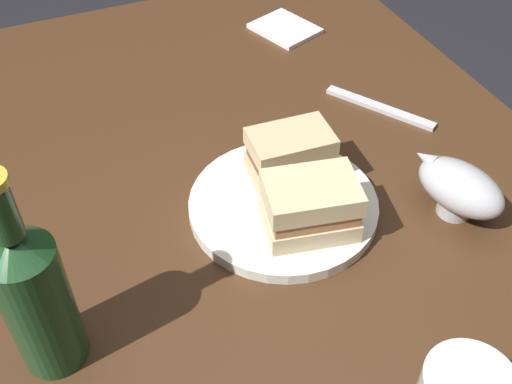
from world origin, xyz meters
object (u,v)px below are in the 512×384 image
(sandwich_half_right, at_px, (290,154))
(napkin, at_px, (285,29))
(plate, at_px, (283,205))
(sandwich_half_left, at_px, (310,206))
(fork, at_px, (380,108))
(gravy_boat, at_px, (459,187))
(cider_bottle, at_px, (34,295))

(sandwich_half_right, height_order, napkin, sandwich_half_right)
(plate, distance_m, sandwich_half_right, 0.07)
(sandwich_half_left, bearing_deg, fork, 130.71)
(gravy_boat, bearing_deg, cider_bottle, -89.25)
(sandwich_half_left, distance_m, napkin, 0.50)
(sandwich_half_right, bearing_deg, napkin, 155.45)
(sandwich_half_right, xyz_separation_m, gravy_boat, (0.13, 0.17, -0.01))
(cider_bottle, relative_size, fork, 1.40)
(sandwich_half_right, bearing_deg, cider_bottle, -67.44)
(napkin, bearing_deg, plate, -25.60)
(gravy_boat, height_order, napkin, gravy_boat)
(sandwich_half_right, bearing_deg, sandwich_half_left, -11.58)
(cider_bottle, distance_m, napkin, 0.72)
(sandwich_half_right, bearing_deg, gravy_boat, 51.96)
(plate, height_order, sandwich_half_left, sandwich_half_left)
(plate, relative_size, napkin, 2.22)
(cider_bottle, bearing_deg, gravy_boat, 90.75)
(plate, height_order, fork, plate)
(sandwich_half_left, bearing_deg, napkin, 157.98)
(napkin, relative_size, fork, 0.61)
(sandwich_half_right, relative_size, cider_bottle, 0.44)
(sandwich_half_left, xyz_separation_m, napkin, (-0.47, 0.19, -0.05))
(plate, distance_m, napkin, 0.46)
(plate, relative_size, cider_bottle, 0.97)
(sandwich_half_right, distance_m, napkin, 0.41)
(napkin, bearing_deg, fork, 6.60)
(cider_bottle, relative_size, napkin, 2.29)
(plate, bearing_deg, sandwich_half_left, 10.47)
(gravy_boat, bearing_deg, sandwich_half_right, -128.04)
(plate, relative_size, gravy_boat, 1.77)
(cider_bottle, bearing_deg, sandwich_half_right, 112.56)
(plate, relative_size, fork, 1.36)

